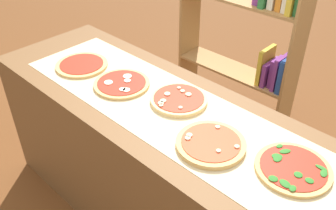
# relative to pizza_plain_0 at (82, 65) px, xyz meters

# --- Properties ---
(counter) EXTENTS (2.24, 0.69, 0.88)m
(counter) POSITION_rel_pizza_plain_0_xyz_m (0.65, 0.05, -0.45)
(counter) COLOR brown
(counter) RESTS_ON ground_plane
(parchment_paper) EXTENTS (1.79, 0.50, 0.00)m
(parchment_paper) POSITION_rel_pizza_plain_0_xyz_m (0.65, 0.05, -0.01)
(parchment_paper) COLOR beige
(parchment_paper) RESTS_ON counter
(pizza_plain_0) EXTENTS (0.30, 0.30, 0.02)m
(pizza_plain_0) POSITION_rel_pizza_plain_0_xyz_m (0.00, 0.00, 0.00)
(pizza_plain_0) COLOR tan
(pizza_plain_0) RESTS_ON parchment_paper
(pizza_mozzarella_1) EXTENTS (0.30, 0.30, 0.02)m
(pizza_mozzarella_1) POSITION_rel_pizza_plain_0_xyz_m (0.32, 0.03, 0.00)
(pizza_mozzarella_1) COLOR tan
(pizza_mozzarella_1) RESTS_ON parchment_paper
(pizza_mushroom_2) EXTENTS (0.29, 0.29, 0.03)m
(pizza_mushroom_2) POSITION_rel_pizza_plain_0_xyz_m (0.65, 0.12, 0.00)
(pizza_mushroom_2) COLOR #E5C17F
(pizza_mushroom_2) RESTS_ON parchment_paper
(pizza_mushroom_3) EXTENTS (0.30, 0.30, 0.03)m
(pizza_mushroom_3) POSITION_rel_pizza_plain_0_xyz_m (0.97, -0.03, 0.00)
(pizza_mushroom_3) COLOR tan
(pizza_mushroom_3) RESTS_ON parchment_paper
(pizza_spinach_4) EXTENTS (0.30, 0.30, 0.02)m
(pizza_spinach_4) POSITION_rel_pizza_plain_0_xyz_m (1.29, 0.08, 0.00)
(pizza_spinach_4) COLOR tan
(pizza_spinach_4) RESTS_ON parchment_paper
(bookshelf) EXTENTS (0.91, 0.24, 1.64)m
(bookshelf) POSITION_rel_pizza_plain_0_xyz_m (0.46, 1.08, -0.12)
(bookshelf) COLOR #A87A47
(bookshelf) RESTS_ON ground_plane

